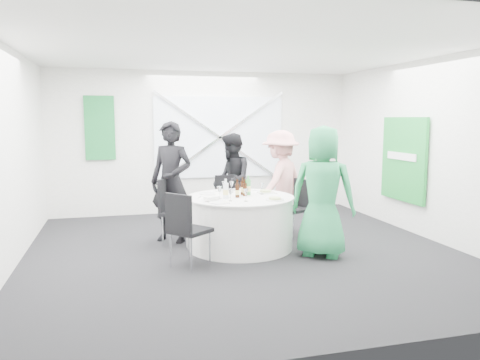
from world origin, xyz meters
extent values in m
plane|color=black|center=(0.00, 0.00, 0.00)|extent=(6.00, 6.00, 0.00)
plane|color=white|center=(0.00, 0.00, 2.80)|extent=(6.00, 6.00, 0.00)
plane|color=silver|center=(0.00, 3.00, 1.40)|extent=(6.00, 0.00, 6.00)
plane|color=silver|center=(0.00, -3.00, 1.40)|extent=(6.00, 0.00, 6.00)
plane|color=silver|center=(-3.00, 0.00, 1.40)|extent=(0.00, 6.00, 6.00)
plane|color=silver|center=(3.00, 0.00, 1.40)|extent=(0.00, 6.00, 6.00)
cube|color=silver|center=(0.30, 2.96, 1.50)|extent=(2.60, 0.03, 1.60)
cube|color=silver|center=(0.30, 2.92, 1.50)|extent=(2.63, 0.05, 1.84)
cube|color=silver|center=(0.30, 2.92, 1.50)|extent=(2.63, 0.05, 1.84)
cube|color=#156D35|center=(-2.00, 2.95, 1.70)|extent=(0.55, 0.04, 1.20)
cube|color=#198C31|center=(2.94, 0.60, 1.20)|extent=(0.05, 1.20, 1.40)
cylinder|color=silver|center=(0.00, 0.20, 0.37)|extent=(1.52, 1.52, 0.74)
cylinder|color=silver|center=(0.00, 0.20, 0.75)|extent=(1.56, 1.56, 0.02)
cube|color=black|center=(0.06, 1.17, 0.45)|extent=(0.45, 0.45, 0.05)
cube|color=black|center=(0.08, 1.37, 0.71)|extent=(0.41, 0.07, 0.45)
cylinder|color=silver|center=(0.25, 1.33, 0.22)|extent=(0.02, 0.02, 0.43)
cylinder|color=silver|center=(-0.10, 1.35, 0.22)|extent=(0.02, 0.02, 0.43)
cylinder|color=silver|center=(0.22, 0.99, 0.22)|extent=(0.02, 0.02, 0.43)
cylinder|color=silver|center=(-0.12, 1.01, 0.22)|extent=(0.02, 0.02, 0.43)
cube|color=black|center=(-0.85, 0.61, 0.48)|extent=(0.60, 0.60, 0.05)
cube|color=black|center=(-1.04, 0.70, 0.75)|extent=(0.22, 0.41, 0.48)
cylinder|color=silver|center=(-0.94, 0.85, 0.23)|extent=(0.02, 0.02, 0.46)
cylinder|color=silver|center=(-1.09, 0.52, 0.23)|extent=(0.02, 0.02, 0.46)
cylinder|color=silver|center=(-0.61, 0.69, 0.23)|extent=(0.02, 0.02, 0.46)
cylinder|color=silver|center=(-0.76, 0.36, 0.23)|extent=(0.02, 0.02, 0.46)
cube|color=black|center=(0.98, 0.59, 0.44)|extent=(0.54, 0.54, 0.05)
cube|color=black|center=(1.17, 0.66, 0.69)|extent=(0.18, 0.38, 0.44)
cylinder|color=silver|center=(1.20, 0.50, 0.21)|extent=(0.02, 0.02, 0.43)
cylinder|color=silver|center=(1.08, 0.81, 0.21)|extent=(0.02, 0.02, 0.43)
cylinder|color=silver|center=(0.89, 0.37, 0.21)|extent=(0.02, 0.02, 0.43)
cylinder|color=silver|center=(0.77, 0.68, 0.21)|extent=(0.02, 0.02, 0.43)
cube|color=black|center=(0.99, -0.35, 0.42)|extent=(0.53, 0.53, 0.05)
cube|color=black|center=(1.15, -0.44, 0.65)|extent=(0.21, 0.34, 0.42)
cylinder|color=silver|center=(1.05, -0.56, 0.20)|extent=(0.02, 0.02, 0.40)
cylinder|color=silver|center=(1.20, -0.29, 0.20)|extent=(0.02, 0.02, 0.40)
cylinder|color=silver|center=(0.78, -0.41, 0.20)|extent=(0.02, 0.02, 0.40)
cylinder|color=silver|center=(0.93, -0.13, 0.20)|extent=(0.02, 0.02, 0.40)
cube|color=black|center=(-0.84, -0.49, 0.47)|extent=(0.62, 0.62, 0.05)
cube|color=black|center=(-1.00, -0.63, 0.73)|extent=(0.30, 0.35, 0.47)
cylinder|color=silver|center=(-1.09, -0.47, 0.22)|extent=(0.02, 0.02, 0.45)
cylinder|color=silver|center=(-0.86, -0.75, 0.22)|extent=(0.02, 0.02, 0.45)
cylinder|color=silver|center=(-0.82, -0.24, 0.22)|extent=(0.02, 0.02, 0.45)
cylinder|color=silver|center=(-0.59, -0.52, 0.22)|extent=(0.02, 0.02, 0.45)
imported|color=black|center=(-0.92, 0.83, 0.92)|extent=(0.80, 0.74, 1.84)
imported|color=black|center=(0.18, 1.47, 0.82)|extent=(0.55, 0.85, 1.63)
imported|color=pink|center=(0.91, 1.01, 0.84)|extent=(1.15, 1.10, 1.69)
imported|color=#279255|center=(0.98, -0.49, 0.90)|extent=(1.04, 0.97, 1.79)
cylinder|color=white|center=(-0.04, 0.74, 0.77)|extent=(0.28, 0.28, 0.01)
cylinder|color=white|center=(-0.42, 0.51, 0.77)|extent=(0.24, 0.24, 0.01)
cylinder|color=white|center=(0.46, 0.42, 0.77)|extent=(0.27, 0.27, 0.01)
cylinder|color=#98B863|center=(0.46, 0.42, 0.79)|extent=(0.18, 0.18, 0.02)
cylinder|color=white|center=(0.39, -0.22, 0.77)|extent=(0.25, 0.25, 0.01)
cylinder|color=#98B863|center=(0.39, -0.22, 0.79)|extent=(0.16, 0.16, 0.02)
cylinder|color=white|center=(-0.41, -0.23, 0.77)|extent=(0.26, 0.26, 0.01)
cube|color=silver|center=(-0.48, -0.08, 0.80)|extent=(0.21, 0.18, 0.05)
cylinder|color=#3B1A0A|center=(-0.04, 0.19, 0.86)|extent=(0.06, 0.06, 0.19)
cylinder|color=#3B1A0A|center=(-0.04, 0.19, 0.98)|extent=(0.02, 0.02, 0.06)
cylinder|color=#DAC973|center=(-0.04, 0.19, 0.84)|extent=(0.06, 0.06, 0.07)
cylinder|color=#3B1A0A|center=(0.07, 0.33, 0.86)|extent=(0.06, 0.06, 0.20)
cylinder|color=#3B1A0A|center=(0.07, 0.33, 0.99)|extent=(0.02, 0.02, 0.06)
cylinder|color=#DAC973|center=(0.07, 0.33, 0.84)|extent=(0.06, 0.06, 0.07)
cylinder|color=#3B1A0A|center=(0.08, 0.23, 0.85)|extent=(0.06, 0.06, 0.19)
cylinder|color=#3B1A0A|center=(0.08, 0.23, 0.98)|extent=(0.02, 0.02, 0.06)
cylinder|color=#DAC973|center=(0.08, 0.23, 0.84)|extent=(0.06, 0.06, 0.07)
cylinder|color=#3B1A0A|center=(-0.06, 0.12, 0.85)|extent=(0.06, 0.06, 0.19)
cylinder|color=#3B1A0A|center=(-0.06, 0.12, 0.98)|extent=(0.02, 0.02, 0.06)
cylinder|color=#DAC973|center=(-0.06, 0.12, 0.83)|extent=(0.06, 0.06, 0.07)
cylinder|color=green|center=(0.16, 0.32, 0.87)|extent=(0.08, 0.08, 0.23)
cylinder|color=green|center=(0.16, 0.32, 1.02)|extent=(0.03, 0.03, 0.06)
cylinder|color=#DAC973|center=(0.16, 0.32, 0.85)|extent=(0.08, 0.08, 0.08)
cylinder|color=silver|center=(-0.23, 0.12, 0.87)|extent=(0.08, 0.08, 0.22)
cylinder|color=silver|center=(-0.23, 0.12, 1.01)|extent=(0.03, 0.03, 0.06)
cylinder|color=#DAC973|center=(-0.23, 0.12, 0.85)|extent=(0.08, 0.08, 0.08)
cylinder|color=white|center=(-0.32, 0.11, 0.76)|extent=(0.06, 0.06, 0.00)
cylinder|color=white|center=(-0.32, 0.11, 0.81)|extent=(0.01, 0.01, 0.10)
cone|color=white|center=(-0.32, 0.11, 0.89)|extent=(0.07, 0.07, 0.08)
cylinder|color=white|center=(-0.14, 0.60, 0.76)|extent=(0.06, 0.06, 0.00)
cylinder|color=white|center=(-0.14, 0.60, 0.81)|extent=(0.01, 0.01, 0.10)
cone|color=white|center=(-0.14, 0.60, 0.89)|extent=(0.07, 0.07, 0.08)
cylinder|color=white|center=(0.36, 0.29, 0.76)|extent=(0.06, 0.06, 0.00)
cylinder|color=white|center=(0.36, 0.29, 0.81)|extent=(0.01, 0.01, 0.10)
cone|color=white|center=(0.36, 0.29, 0.89)|extent=(0.07, 0.07, 0.08)
cylinder|color=white|center=(-0.22, -0.12, 0.76)|extent=(0.06, 0.06, 0.00)
cylinder|color=white|center=(-0.22, -0.12, 0.81)|extent=(0.01, 0.01, 0.10)
cone|color=white|center=(-0.22, -0.12, 0.89)|extent=(0.07, 0.07, 0.08)
cylinder|color=white|center=(-0.02, -0.20, 0.76)|extent=(0.06, 0.06, 0.00)
cylinder|color=white|center=(-0.02, -0.20, 0.81)|extent=(0.01, 0.01, 0.10)
cone|color=white|center=(-0.02, -0.20, 0.89)|extent=(0.07, 0.07, 0.08)
cylinder|color=white|center=(-0.03, 0.59, 0.76)|extent=(0.06, 0.06, 0.00)
cylinder|color=white|center=(-0.03, 0.59, 0.81)|extent=(0.01, 0.01, 0.10)
cone|color=white|center=(-0.03, 0.59, 0.89)|extent=(0.07, 0.07, 0.08)
cube|color=silver|center=(-0.53, -0.01, 0.76)|extent=(0.11, 0.13, 0.01)
cube|color=silver|center=(-0.33, -0.27, 0.76)|extent=(0.10, 0.13, 0.01)
cube|color=silver|center=(0.56, 0.34, 0.76)|extent=(0.09, 0.14, 0.01)
cube|color=silver|center=(0.37, 0.64, 0.76)|extent=(0.09, 0.13, 0.01)
cube|color=silver|center=(0.19, 0.74, 0.76)|extent=(0.15, 0.02, 0.01)
cube|color=silver|center=(-0.21, 0.73, 0.76)|extent=(0.15, 0.03, 0.01)
cube|color=silver|center=(-0.38, 0.63, 0.76)|extent=(0.09, 0.14, 0.01)
cube|color=silver|center=(-0.57, 0.29, 0.76)|extent=(0.08, 0.14, 0.01)
camera|label=1|loc=(-1.70, -6.25, 1.89)|focal=35.00mm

